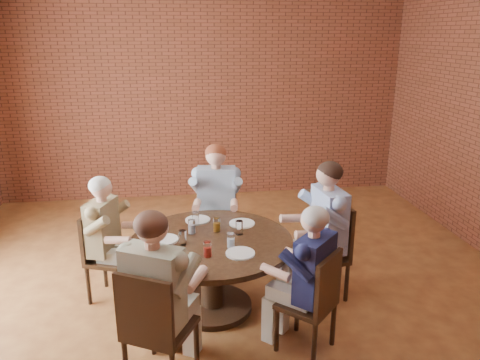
{
  "coord_description": "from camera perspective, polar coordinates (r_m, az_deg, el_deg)",
  "views": [
    {
      "loc": [
        -0.47,
        -4.03,
        2.61
      ],
      "look_at": [
        0.25,
        1.0,
        1.01
      ],
      "focal_mm": 35.0,
      "sensor_mm": 36.0,
      "label": 1
    }
  ],
  "objects": [
    {
      "name": "floor",
      "position": [
        4.82,
        -1.27,
        -15.31
      ],
      "size": [
        7.0,
        7.0,
        0.0
      ],
      "primitive_type": "plane",
      "color": "#A06431",
      "rests_on": "ground"
    },
    {
      "name": "wall_back",
      "position": [
        7.6,
        -4.59,
        10.53
      ],
      "size": [
        7.0,
        0.0,
        7.0
      ],
      "primitive_type": "plane",
      "rotation": [
        1.57,
        0.0,
        0.0
      ],
      "color": "brown",
      "rests_on": "ground"
    },
    {
      "name": "dining_table",
      "position": [
        4.56,
        -3.47,
        -9.77
      ],
      "size": [
        1.54,
        1.54,
        0.75
      ],
      "color": "#331C11",
      "rests_on": "floor"
    },
    {
      "name": "chair_a",
      "position": [
        4.92,
        10.91,
        -7.92
      ],
      "size": [
        0.52,
        0.52,
        0.99
      ],
      "rotation": [
        0.0,
        0.0,
        -1.45
      ],
      "color": "#331C11",
      "rests_on": "floor"
    },
    {
      "name": "diner_a",
      "position": [
        4.8,
        9.97,
        -6.11
      ],
      "size": [
        0.78,
        0.66,
        1.42
      ],
      "primitive_type": null,
      "rotation": [
        0.0,
        0.0,
        -1.45
      ],
      "color": "#466AB7",
      "rests_on": "floor"
    },
    {
      "name": "chair_b",
      "position": [
        5.62,
        -2.82,
        -4.36
      ],
      "size": [
        0.52,
        0.52,
        0.98
      ],
      "rotation": [
        0.0,
        0.0,
        -0.14
      ],
      "color": "#331C11",
      "rests_on": "floor"
    },
    {
      "name": "diner_b",
      "position": [
        5.46,
        -2.9,
        -3.0
      ],
      "size": [
        0.66,
        0.78,
        1.41
      ],
      "primitive_type": null,
      "rotation": [
        0.0,
        0.0,
        -0.14
      ],
      "color": "#8293A6",
      "rests_on": "floor"
    },
    {
      "name": "chair_c",
      "position": [
        4.97,
        -16.38,
        -8.43
      ],
      "size": [
        0.52,
        0.52,
        0.92
      ],
      "rotation": [
        0.0,
        0.0,
        1.22
      ],
      "color": "#331C11",
      "rests_on": "floor"
    },
    {
      "name": "diner_c",
      "position": [
        4.88,
        -15.69,
        -6.99
      ],
      "size": [
        0.76,
        0.69,
        1.29
      ],
      "primitive_type": null,
      "rotation": [
        0.0,
        0.0,
        1.22
      ],
      "color": "brown",
      "rests_on": "floor"
    },
    {
      "name": "chair_d",
      "position": [
        3.72,
        -10.49,
        -16.95
      ],
      "size": [
        0.63,
        0.63,
        0.98
      ],
      "rotation": [
        0.0,
        0.0,
        2.65
      ],
      "color": "#331C11",
      "rests_on": "floor"
    },
    {
      "name": "diner_d",
      "position": [
        3.69,
        -9.87,
        -13.88
      ],
      "size": [
        0.84,
        0.9,
        1.41
      ],
      "primitive_type": null,
      "rotation": [
        0.0,
        0.0,
        2.65
      ],
      "color": "#B4A08D",
      "rests_on": "floor"
    },
    {
      "name": "chair_e",
      "position": [
        4.05,
        9.18,
        -14.18
      ],
      "size": [
        0.59,
        0.59,
        0.92
      ],
      "rotation": [
        0.0,
        0.0,
        3.95
      ],
      "color": "#331C11",
      "rests_on": "floor"
    },
    {
      "name": "diner_e",
      "position": [
        4.0,
        8.22,
        -12.0
      ],
      "size": [
        0.81,
        0.81,
        1.31
      ],
      "primitive_type": null,
      "rotation": [
        0.0,
        0.0,
        3.95
      ],
      "color": "#16193F",
      "rests_on": "floor"
    },
    {
      "name": "plate_a",
      "position": [
        4.79,
        0.23,
        -5.3
      ],
      "size": [
        0.26,
        0.26,
        0.01
      ],
      "primitive_type": "cylinder",
      "color": "white",
      "rests_on": "dining_table"
    },
    {
      "name": "plate_b",
      "position": [
        4.9,
        -5.17,
        -4.86
      ],
      "size": [
        0.26,
        0.26,
        0.01
      ],
      "primitive_type": "cylinder",
      "color": "white",
      "rests_on": "dining_table"
    },
    {
      "name": "plate_c",
      "position": [
        4.49,
        -9.18,
        -7.17
      ],
      "size": [
        0.26,
        0.26,
        0.01
      ],
      "primitive_type": "cylinder",
      "color": "white",
      "rests_on": "dining_table"
    },
    {
      "name": "plate_d",
      "position": [
        4.17,
        0.03,
        -8.91
      ],
      "size": [
        0.26,
        0.26,
        0.01
      ],
      "primitive_type": "cylinder",
      "color": "white",
      "rests_on": "dining_table"
    },
    {
      "name": "glass_a",
      "position": [
        4.53,
        -0.09,
        -5.83
      ],
      "size": [
        0.07,
        0.07,
        0.14
      ],
      "primitive_type": "cylinder",
      "color": "white",
      "rests_on": "dining_table"
    },
    {
      "name": "glass_b",
      "position": [
        4.61,
        -2.85,
        -5.44
      ],
      "size": [
        0.07,
        0.07,
        0.14
      ],
      "primitive_type": "cylinder",
      "color": "white",
      "rests_on": "dining_table"
    },
    {
      "name": "glass_c",
      "position": [
        4.77,
        -5.43,
        -4.67
      ],
      "size": [
        0.07,
        0.07,
        0.14
      ],
      "primitive_type": "cylinder",
      "color": "white",
      "rests_on": "dining_table"
    },
    {
      "name": "glass_d",
      "position": [
        4.58,
        -5.91,
        -5.67
      ],
      "size": [
        0.07,
        0.07,
        0.14
      ],
      "primitive_type": "cylinder",
      "color": "white",
      "rests_on": "dining_table"
    },
    {
      "name": "glass_e",
      "position": [
        4.35,
        -7.02,
        -6.98
      ],
      "size": [
        0.07,
        0.07,
        0.14
      ],
      "primitive_type": "cylinder",
      "color": "white",
      "rests_on": "dining_table"
    },
    {
      "name": "glass_f",
      "position": [
        4.11,
        -3.99,
        -8.42
      ],
      "size": [
        0.07,
        0.07,
        0.14
      ],
      "primitive_type": "cylinder",
      "color": "white",
      "rests_on": "dining_table"
    },
    {
      "name": "glass_g",
      "position": [
        4.27,
        -1.12,
        -7.37
      ],
      "size": [
        0.07,
        0.07,
        0.14
      ],
      "primitive_type": "cylinder",
      "color": "white",
      "rests_on": "dining_table"
    },
    {
      "name": "smartphone",
      "position": [
        4.21,
        0.26,
        -8.74
      ],
      "size": [
        0.11,
        0.16,
        0.01
      ],
      "primitive_type": "cube",
      "rotation": [
        0.0,
        0.0,
        0.28
      ],
      "color": "black",
      "rests_on": "dining_table"
    }
  ]
}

